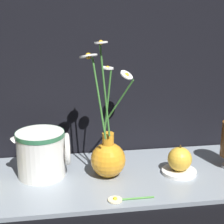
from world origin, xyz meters
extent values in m
plane|color=black|center=(0.00, 0.00, 0.00)|extent=(6.00, 6.00, 0.00)
cube|color=gray|center=(0.00, 0.00, 0.01)|extent=(0.90, 0.35, 0.01)
sphere|color=orange|center=(-0.02, 0.00, 0.06)|extent=(0.10, 0.10, 0.10)
cylinder|color=orange|center=(-0.02, 0.00, 0.12)|extent=(0.03, 0.03, 0.04)
cylinder|color=#3D7A33|center=(0.02, 0.03, 0.21)|extent=(0.08, 0.07, 0.15)
cylinder|color=white|center=(0.05, 0.07, 0.29)|extent=(0.05, 0.05, 0.03)
sphere|color=gold|center=(0.05, 0.07, 0.29)|extent=(0.01, 0.01, 0.01)
cylinder|color=#3D7A33|center=(-0.03, -0.01, 0.27)|extent=(0.03, 0.03, 0.25)
cylinder|color=white|center=(-0.04, -0.02, 0.39)|extent=(0.05, 0.05, 0.01)
sphere|color=gold|center=(-0.04, -0.02, 0.39)|extent=(0.01, 0.01, 0.01)
cylinder|color=#3D7A33|center=(-0.02, 0.01, 0.23)|extent=(0.02, 0.01, 0.18)
cylinder|color=white|center=(-0.01, 0.02, 0.32)|extent=(0.04, 0.03, 0.01)
sphere|color=gold|center=(-0.01, 0.02, 0.32)|extent=(0.01, 0.01, 0.01)
cylinder|color=#3D7A33|center=(-0.04, -0.02, 0.25)|extent=(0.03, 0.06, 0.22)
cylinder|color=white|center=(-0.07, -0.03, 0.36)|extent=(0.06, 0.06, 0.02)
sphere|color=gold|center=(-0.07, -0.03, 0.36)|extent=(0.02, 0.02, 0.02)
cylinder|color=white|center=(-0.20, 0.03, 0.08)|extent=(0.13, 0.13, 0.13)
cylinder|color=#33724C|center=(-0.20, 0.03, 0.14)|extent=(0.14, 0.14, 0.01)
torus|color=white|center=(-0.13, 0.03, 0.09)|extent=(0.01, 0.09, 0.09)
cone|color=white|center=(-0.26, 0.03, 0.13)|extent=(0.05, 0.04, 0.04)
cylinder|color=white|center=(0.19, -0.02, 0.02)|extent=(0.10, 0.10, 0.01)
sphere|color=gold|center=(0.19, -0.02, 0.06)|extent=(0.07, 0.07, 0.07)
cylinder|color=#4C3819|center=(0.19, -0.02, 0.10)|extent=(0.00, 0.00, 0.01)
cylinder|color=#4C8E3D|center=(0.03, -0.14, 0.01)|extent=(0.10, 0.01, 0.01)
cylinder|color=beige|center=(-0.02, -0.14, 0.01)|extent=(0.04, 0.04, 0.00)
sphere|color=yellow|center=(-0.02, -0.14, 0.02)|extent=(0.01, 0.01, 0.01)
camera|label=1|loc=(-0.16, -0.96, 0.49)|focal=60.00mm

